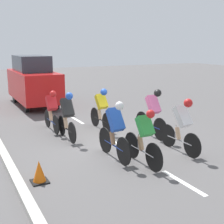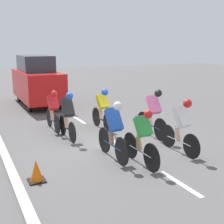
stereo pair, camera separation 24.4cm
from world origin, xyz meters
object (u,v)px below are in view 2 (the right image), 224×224
Objects in this scene: cyclist_pink at (153,112)px; traffic_cone at (36,171)px; support_car at (37,81)px; cyclist_yellow at (102,108)px; cyclist_red at (53,109)px; cyclist_white at (181,124)px; cyclist_black at (68,114)px; cyclist_green at (142,136)px; cyclist_blue at (114,129)px.

traffic_cone is at bearing 22.48° from cyclist_pink.
support_car is at bearing -102.88° from traffic_cone.
cyclist_yellow is 1.01× the size of cyclist_red.
traffic_cone is (3.93, 0.07, -0.59)m from cyclist_white.
cyclist_white is 3.49m from cyclist_black.
cyclist_green is (-1.10, 4.04, -0.01)m from cyclist_red.
cyclist_pink is 2.69m from cyclist_black.
cyclist_red is 0.97× the size of cyclist_green.
cyclist_black is at bearing 86.07° from support_car.
cyclist_pink is 0.41× the size of support_car.
cyclist_blue is 1.07× the size of cyclist_black.
traffic_cone is at bearing 69.47° from cyclist_red.
cyclist_red is (1.56, -0.65, -0.03)m from cyclist_yellow.
cyclist_pink is at bearing 158.94° from cyclist_black.
cyclist_red is 4.51m from cyclist_white.
cyclist_yellow reaches higher than traffic_cone.
cyclist_red is 4.19m from cyclist_green.
cyclist_yellow is 1.03× the size of cyclist_black.
cyclist_blue is at bearing -167.52° from traffic_cone.
support_car is at bearing -77.42° from cyclist_white.
cyclist_white is at bearing 102.58° from support_car.
cyclist_pink is (-1.09, 1.49, 0.05)m from cyclist_yellow.
cyclist_black is 3.14m from traffic_cone.
cyclist_white is at bearing -178.94° from traffic_cone.
cyclist_white reaches higher than traffic_cone.
cyclist_yellow is 0.96× the size of cyclist_blue.
cyclist_black is at bearing -120.72° from traffic_cone.
cyclist_black is 3.32× the size of traffic_cone.
cyclist_green is 8.97m from support_car.
cyclist_yellow reaches higher than cyclist_green.
cyclist_red is 3.43m from cyclist_blue.
cyclist_yellow is 0.99× the size of cyclist_green.
cyclist_yellow is 5.65m from support_car.
cyclist_pink is at bearing 126.21° from cyclist_yellow.
cyclist_pink reaches higher than cyclist_yellow.
traffic_cone is (4.09, 1.69, -0.59)m from cyclist_pink.
cyclist_blue is (2.00, 1.23, -0.02)m from cyclist_pink.
cyclist_blue is at bearing -11.98° from cyclist_white.
cyclist_pink is at bearing 141.05° from cyclist_red.
cyclist_black is 0.38× the size of support_car.
cyclist_red is at bearing -56.47° from cyclist_white.
cyclist_yellow is 4.40m from traffic_cone.
cyclist_blue reaches higher than cyclist_black.
cyclist_blue reaches higher than cyclist_red.
cyclist_pink is at bearing -95.58° from cyclist_white.
cyclist_blue is (-0.66, 3.37, 0.06)m from cyclist_red.
cyclist_yellow is 3.42× the size of traffic_cone.
cyclist_red is at bearing -110.53° from traffic_cone.
cyclist_black is at bearing -71.56° from cyclist_green.
cyclist_white is 3.97m from traffic_cone.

